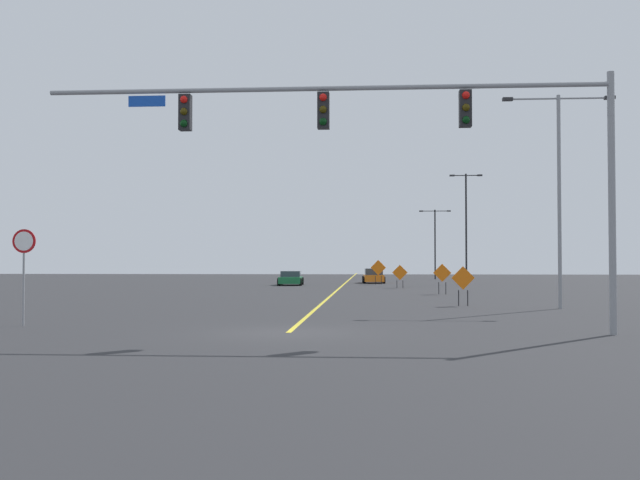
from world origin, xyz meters
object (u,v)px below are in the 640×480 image
object	(u,v)px
stop_sign	(24,258)
traffic_signal_assembly	(400,129)
street_lamp_near_right	(466,221)
construction_sign_median_near	(463,281)
street_lamp_far_left	(435,238)
car_green_mid	(291,279)
street_lamp_mid_right	(559,181)
construction_sign_left_shoulder	(400,274)
car_orange_passing	(374,276)
construction_sign_median_far	(378,269)
construction_sign_left_lane	(442,275)

from	to	relation	value
stop_sign	traffic_signal_assembly	bearing A→B (deg)	-7.91
street_lamp_near_right	construction_sign_median_near	size ratio (longest dim) A/B	5.36
street_lamp_far_left	stop_sign	bearing A→B (deg)	-106.67
traffic_signal_assembly	street_lamp_far_left	xyz separation A→B (m)	(6.41, 62.67, -1.18)
traffic_signal_assembly	car_green_mid	world-z (taller)	traffic_signal_assembly
street_lamp_mid_right	construction_sign_left_shoulder	bearing A→B (deg)	104.07
car_orange_passing	street_lamp_near_right	bearing A→B (deg)	-22.77
construction_sign_left_shoulder	car_orange_passing	distance (m)	12.88
traffic_signal_assembly	construction_sign_left_shoulder	world-z (taller)	traffic_signal_assembly
stop_sign	car_orange_passing	distance (m)	47.56
street_lamp_near_right	street_lamp_far_left	distance (m)	18.32
street_lamp_mid_right	traffic_signal_assembly	bearing A→B (deg)	-122.74
construction_sign_median_far	car_green_mid	xyz separation A→B (m)	(-7.45, -2.18, -0.81)
construction_sign_median_far	car_green_mid	distance (m)	7.80
construction_sign_median_far	construction_sign_left_shoulder	size ratio (longest dim) A/B	1.22
car_orange_passing	street_lamp_mid_right	bearing A→B (deg)	-77.78
construction_sign_left_shoulder	car_green_mid	world-z (taller)	construction_sign_left_shoulder
traffic_signal_assembly	stop_sign	bearing A→B (deg)	172.09
stop_sign	construction_sign_median_near	size ratio (longest dim) A/B	1.69
construction_sign_left_shoulder	construction_sign_left_lane	distance (m)	10.42
street_lamp_near_right	construction_sign_left_lane	xyz separation A→B (m)	(-3.98, -19.49, -4.40)
traffic_signal_assembly	street_lamp_far_left	distance (m)	63.01
construction_sign_median_far	car_orange_passing	size ratio (longest dim) A/B	0.48
street_lamp_mid_right	street_lamp_far_left	xyz separation A→B (m)	(-0.90, 51.31, -0.84)
street_lamp_near_right	construction_sign_median_near	world-z (taller)	street_lamp_near_right
street_lamp_far_left	construction_sign_median_near	distance (m)	49.77
traffic_signal_assembly	construction_sign_median_far	xyz separation A→B (m)	(-0.19, 43.51, -4.47)
car_orange_passing	car_green_mid	bearing A→B (deg)	-137.38
construction_sign_median_far	car_green_mid	size ratio (longest dim) A/B	0.53
traffic_signal_assembly	construction_sign_median_far	size ratio (longest dim) A/B	7.57
stop_sign	street_lamp_far_left	world-z (taller)	street_lamp_far_left
construction_sign_left_shoulder	car_orange_passing	world-z (taller)	construction_sign_left_shoulder
street_lamp_near_right	street_lamp_mid_right	world-z (taller)	street_lamp_near_right
traffic_signal_assembly	construction_sign_median_far	bearing A→B (deg)	90.25
construction_sign_median_near	car_orange_passing	bearing A→B (deg)	96.52
street_lamp_far_left	construction_sign_left_shoulder	xyz separation A→B (m)	(-5.05, -27.57, -3.57)
car_orange_passing	car_green_mid	world-z (taller)	car_orange_passing
traffic_signal_assembly	stop_sign	distance (m)	12.54
street_lamp_mid_right	car_green_mid	xyz separation A→B (m)	(-14.95, 29.97, -4.95)
street_lamp_mid_right	car_green_mid	size ratio (longest dim) A/B	2.26
street_lamp_far_left	construction_sign_median_near	size ratio (longest dim) A/B	4.31
street_lamp_mid_right	street_lamp_far_left	distance (m)	51.32
construction_sign_left_shoulder	construction_sign_left_lane	xyz separation A→B (m)	(2.21, -10.18, 0.11)
stop_sign	street_lamp_mid_right	xyz separation A→B (m)	(19.18, 9.71, 3.36)
street_lamp_near_right	car_orange_passing	size ratio (longest dim) A/B	2.18
construction_sign_median_far	construction_sign_left_lane	distance (m)	18.97
stop_sign	street_lamp_mid_right	distance (m)	21.76
construction_sign_left_lane	construction_sign_median_near	bearing A→B (deg)	-90.91
traffic_signal_assembly	car_orange_passing	distance (m)	48.11
street_lamp_near_right	construction_sign_median_far	size ratio (longest dim) A/B	4.53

